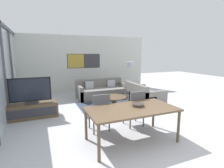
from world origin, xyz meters
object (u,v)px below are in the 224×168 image
Objects in this scene: sofa_main at (102,91)px; fruit_bowl at (138,105)px; sofa_side at (143,96)px; coffee_table at (114,99)px; dining_chair_centre at (135,107)px; tv_console at (32,111)px; floor_lamp at (130,67)px; television at (30,91)px; dining_table at (132,111)px; dining_chair_left at (100,111)px.

sofa_main is 4.00m from fruit_bowl.
sofa_side is 1.18m from coffee_table.
coffee_table is 0.96× the size of dining_chair_centre.
sofa_side reaches higher than tv_console.
dining_chair_centre is at bearing -116.52° from floor_lamp.
tv_console is 0.69× the size of sofa_main.
sofa_main reaches higher than tv_console.
sofa_main is 1.81m from floor_lamp.
sofa_side is at bearing 1.44° from television.
television is (-0.00, 0.00, 0.62)m from tv_console.
television reaches higher than tv_console.
sofa_main is 1.41× the size of floor_lamp.
coffee_table is at bearing 74.58° from dining_table.
dining_table is at bearing -118.09° from floor_lamp.
tv_console is 3.96m from sofa_side.
television is 4.40× the size of fruit_bowl.
floor_lamp is (2.67, 3.36, 0.77)m from dining_chair_left.
coffee_table is at bearing 82.98° from dining_chair_centre.
dining_chair_left is 4.36m from floor_lamp.
dining_table is at bearing -105.42° from coffee_table.
sofa_side is 1.02× the size of floor_lamp.
television is at bearing -175.95° from coffee_table.
dining_chair_centre is at bearing -33.99° from tv_console.
sofa_side is 1.62× the size of dining_chair_centre.
dining_chair_left is 0.98m from fruit_bowl.
sofa_side is (3.96, 0.10, 0.04)m from tv_console.
tv_console is 1.53× the size of dining_chair_left.
fruit_bowl is (-0.52, -3.93, 0.53)m from sofa_main.
floor_lamp reaches higher than fruit_bowl.
floor_lamp reaches higher than television.
tv_console is 2.79m from coffee_table.
tv_console is 0.62m from television.
dining_table is (-0.72, -4.00, 0.43)m from sofa_main.
fruit_bowl is at bearing -114.99° from dining_chair_centre.
sofa_main and sofa_side have the same top height.
dining_chair_centre reaches higher than coffee_table.
dining_table is (2.07, -2.40, -0.15)m from television.
floor_lamp is at bearing 51.59° from dining_chair_left.
dining_chair_centre is at bearing 142.19° from sofa_side.
sofa_main is at bearing 69.88° from dining_chair_left.
coffee_table is at bearing 4.06° from tv_console.
dining_chair_centre is at bearing 54.66° from dining_table.
television is 0.53× the size of sofa_main.
sofa_main is 2.33× the size of coffee_table.
dining_chair_centre is at bearing -34.01° from television.
television is 4.61m from floor_lamp.
dining_chair_left is at bearing -128.41° from floor_lamp.
coffee_table is 0.96× the size of dining_chair_left.
dining_table is 7.39× the size of fruit_bowl.
sofa_main is 1.12× the size of dining_table.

